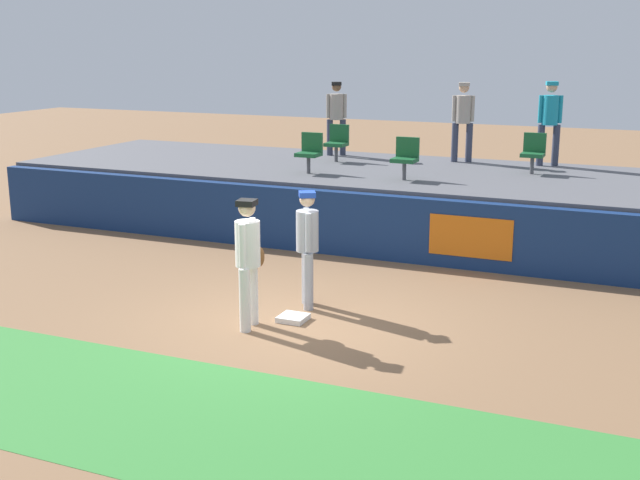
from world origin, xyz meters
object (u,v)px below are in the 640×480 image
player_fielder_home (248,255)px  seat_back_left (337,141)px  seat_front_left (310,151)px  player_runner_visitor (307,241)px  first_base (293,318)px  seat_back_right (533,151)px  spectator_hooded (336,113)px  seat_front_center (406,156)px  spectator_capped (463,116)px  spectator_casual (550,117)px

player_fielder_home → seat_back_left: 7.80m
player_fielder_home → seat_front_left: 6.04m
player_fielder_home → player_runner_visitor: (0.37, 1.20, -0.03)m
first_base → seat_back_right: bearing=72.5°
player_runner_visitor → first_base: bearing=-22.6°
player_fielder_home → spectator_hooded: spectator_hooded is taller
player_fielder_home → player_runner_visitor: player_fielder_home is taller
seat_front_left → seat_back_left: bearing=93.6°
seat_front_center → first_base: bearing=-90.2°
spectator_hooded → spectator_capped: size_ratio=0.98×
player_runner_visitor → spectator_capped: 7.56m
spectator_hooded → seat_back_left: bearing=91.1°
seat_front_center → spectator_capped: spectator_capped is taller
player_fielder_home → seat_back_left: (-1.74, 7.58, 0.69)m
seat_front_left → spectator_hooded: size_ratio=0.48×
seat_front_center → spectator_casual: 3.87m
spectator_capped → spectator_casual: bearing=170.1°
first_base → seat_back_left: 7.60m
player_runner_visitor → seat_front_left: 5.04m
seat_back_right → seat_front_left: same height
first_base → seat_back_right: size_ratio=0.48×
seat_front_left → first_base: bearing=-68.5°
player_runner_visitor → seat_back_left: seat_back_left is taller
spectator_casual → spectator_capped: bearing=-10.6°
seat_front_left → spectator_casual: bearing=34.3°
player_runner_visitor → seat_front_left: size_ratio=2.15×
seat_back_left → spectator_casual: (4.55, 1.23, 0.60)m
player_fielder_home → spectator_capped: bearing=165.4°
seat_back_left → seat_front_center: same height
player_fielder_home → seat_front_center: size_ratio=2.23×
seat_back_left → seat_front_center: (2.21, -1.80, 0.00)m
player_runner_visitor → seat_front_left: (-2.00, 4.57, 0.72)m
player_fielder_home → seat_back_right: bearing=151.9°
seat_back_left → seat_back_right: bearing=-0.0°
seat_front_left → spectator_hooded: spectator_hooded is taller
first_base → seat_back_right: 7.61m
player_runner_visitor → spectator_capped: bearing=146.7°
player_runner_visitor → spectator_hooded: size_ratio=1.03×
player_runner_visitor → seat_front_left: bearing=174.4°
player_runner_visitor → spectator_hooded: spectator_hooded is taller
seat_back_right → spectator_casual: 1.37m
player_runner_visitor → seat_back_right: bearing=130.9°
seat_front_left → spectator_hooded: (-0.53, 2.75, 0.55)m
seat_front_left → spectator_casual: 5.40m
seat_front_left → spectator_hooded: 2.85m
seat_back_left → spectator_hooded: bearing=113.7°
spectator_capped → spectator_casual: (1.90, 0.17, 0.03)m
first_base → spectator_hooded: size_ratio=0.23×
seat_front_left → player_runner_visitor: bearing=-66.4°
player_fielder_home → spectator_capped: (0.90, 8.64, 1.26)m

